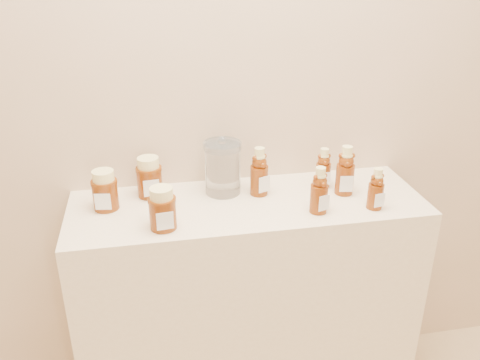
{
  "coord_description": "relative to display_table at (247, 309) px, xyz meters",
  "views": [
    {
      "loc": [
        -0.31,
        0.06,
        1.69
      ],
      "look_at": [
        -0.03,
        1.52,
        1.0
      ],
      "focal_mm": 38.0,
      "sensor_mm": 36.0,
      "label": 1
    }
  ],
  "objects": [
    {
      "name": "display_table",
      "position": [
        0.0,
        0.0,
        0.0
      ],
      "size": [
        1.2,
        0.4,
        0.9
      ],
      "primitive_type": "cube",
      "color": "beige",
      "rests_on": "ground"
    },
    {
      "name": "glass_canister",
      "position": [
        -0.07,
        0.09,
        0.55
      ],
      "size": [
        0.17,
        0.17,
        0.2
      ],
      "primitive_type": null,
      "rotation": [
        0.0,
        0.0,
        0.38
      ],
      "color": "white",
      "rests_on": "display_table"
    },
    {
      "name": "bear_bottle_front_left",
      "position": [
        0.21,
        -0.11,
        0.54
      ],
      "size": [
        0.08,
        0.08,
        0.18
      ],
      "primitive_type": null,
      "rotation": [
        0.0,
        0.0,
        0.31
      ],
      "color": "#5E2307",
      "rests_on": "display_table"
    },
    {
      "name": "bear_bottle_back_right",
      "position": [
        0.34,
        0.01,
        0.55
      ],
      "size": [
        0.08,
        0.08,
        0.2
      ],
      "primitive_type": null,
      "rotation": [
        0.0,
        0.0,
        -0.17
      ],
      "color": "#5E2307",
      "rests_on": "display_table"
    },
    {
      "name": "bear_bottle_back_mid",
      "position": [
        0.29,
        0.07,
        0.53
      ],
      "size": [
        0.06,
        0.06,
        0.16
      ],
      "primitive_type": null,
      "rotation": [
        0.0,
        0.0,
        -0.03
      ],
      "color": "#5E2307",
      "rests_on": "display_table"
    },
    {
      "name": "honey_jar_front",
      "position": [
        -0.29,
        -0.12,
        0.52
      ],
      "size": [
        0.1,
        0.1,
        0.14
      ],
      "primitive_type": null,
      "rotation": [
        0.0,
        0.0,
        0.11
      ],
      "color": "#5E2307",
      "rests_on": "display_table"
    },
    {
      "name": "wall_back",
      "position": [
        0.0,
        0.2,
        0.9
      ],
      "size": [
        3.5,
        0.02,
        2.7
      ],
      "primitive_type": "cube",
      "color": "tan",
      "rests_on": "ground"
    },
    {
      "name": "bear_bottle_front_right",
      "position": [
        0.4,
        -0.12,
        0.53
      ],
      "size": [
        0.06,
        0.06,
        0.16
      ],
      "primitive_type": null,
      "rotation": [
        0.0,
        0.0,
        0.14
      ],
      "color": "#5E2307",
      "rests_on": "display_table"
    },
    {
      "name": "bear_bottle_back_left",
      "position": [
        0.05,
        0.06,
        0.55
      ],
      "size": [
        0.09,
        0.09,
        0.19
      ],
      "primitive_type": null,
      "rotation": [
        0.0,
        0.0,
        0.38
      ],
      "color": "#5E2307",
      "rests_on": "display_table"
    },
    {
      "name": "honey_jar_left",
      "position": [
        -0.47,
        0.05,
        0.52
      ],
      "size": [
        0.1,
        0.1,
        0.14
      ],
      "primitive_type": null,
      "rotation": [
        0.0,
        0.0,
        -0.16
      ],
      "color": "#5E2307",
      "rests_on": "display_table"
    },
    {
      "name": "honey_jar_back",
      "position": [
        -0.32,
        0.12,
        0.52
      ],
      "size": [
        0.1,
        0.1,
        0.14
      ],
      "primitive_type": null,
      "rotation": [
        0.0,
        0.0,
        0.11
      ],
      "color": "#5E2307",
      "rests_on": "display_table"
    }
  ]
}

